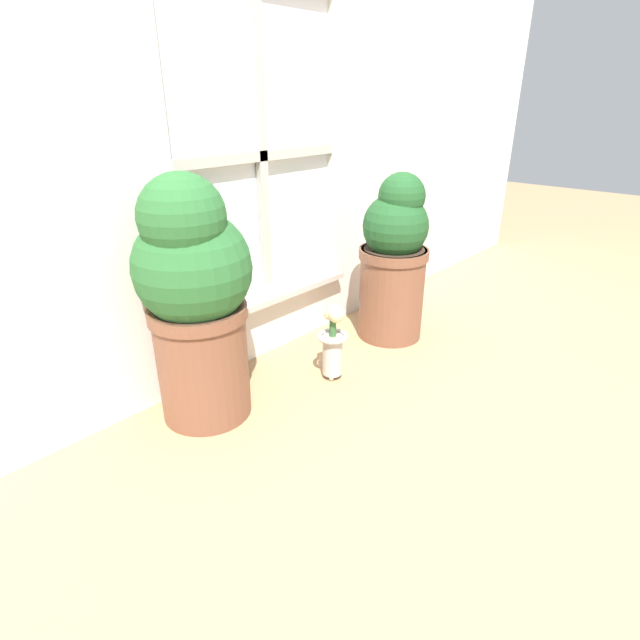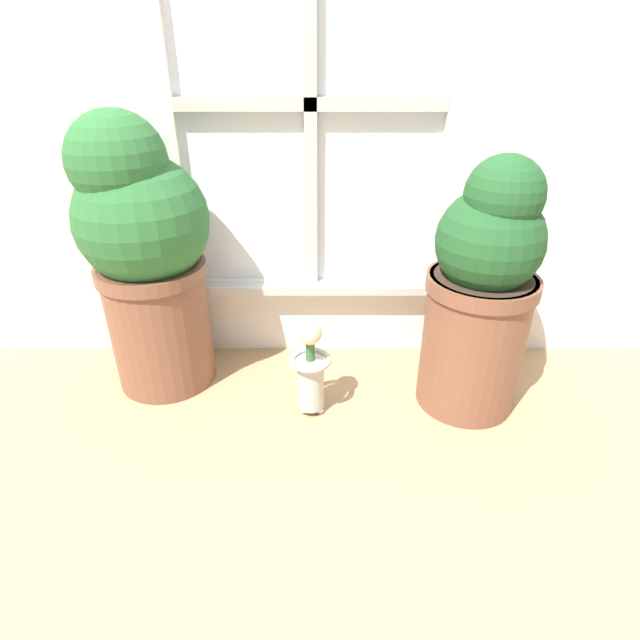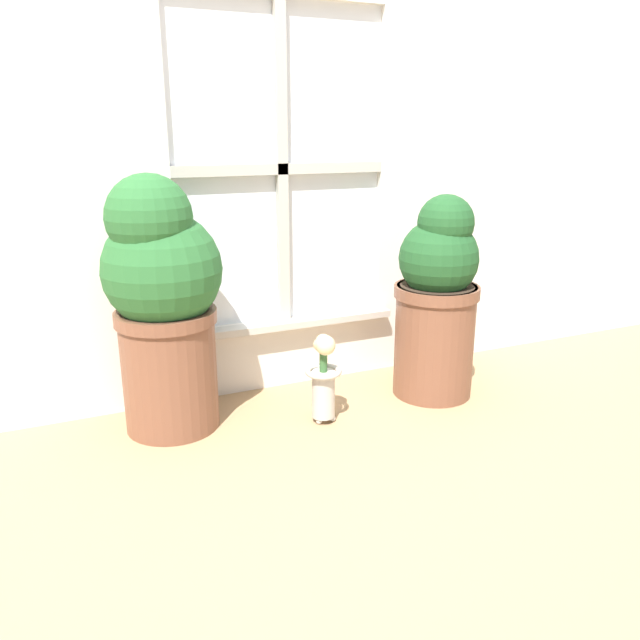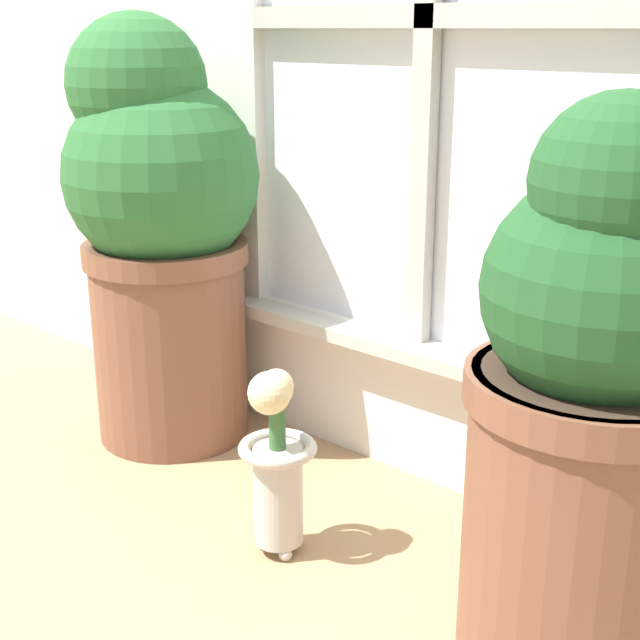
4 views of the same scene
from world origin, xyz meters
name	(u,v)px [view 3 (image 3 of 4)]	position (x,y,z in m)	size (l,w,h in m)	color
ground_plane	(344,442)	(0.00, 0.00, 0.00)	(10.00, 10.00, 0.00)	tan
wall_with_window	(277,5)	(0.00, 0.51, 1.27)	(4.40, 0.10, 2.50)	silver
potted_plant_left	(163,298)	(-0.45, 0.32, 0.42)	(0.35, 0.35, 0.78)	brown
potted_plant_right	(437,298)	(0.45, 0.21, 0.35)	(0.29, 0.29, 0.70)	brown
flower_vase	(324,376)	(0.00, 0.15, 0.16)	(0.12, 0.12, 0.29)	#BCB7AD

